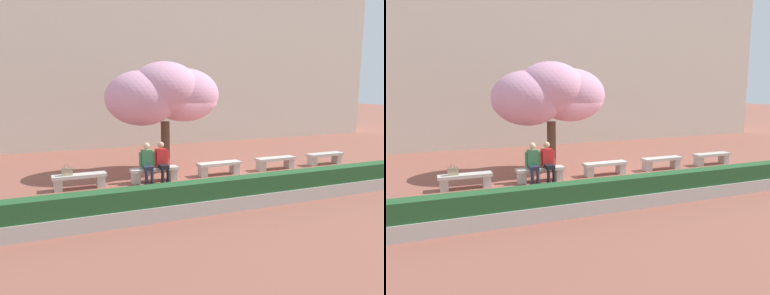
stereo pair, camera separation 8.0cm
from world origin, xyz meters
The scene contains 12 objects.
ground_plane centered at (0.00, 0.00, 0.00)m, with size 100.00×100.00×0.00m, color #8E5142.
building_facade centered at (0.00, 9.31, 4.24)m, with size 28.00×4.00×8.48m, color beige.
stone_bench_west_end centered at (-4.71, 0.00, 0.30)m, with size 1.59×0.43×0.45m.
stone_bench_near_west centered at (-2.35, 0.00, 0.30)m, with size 1.59×0.43×0.45m.
stone_bench_center centered at (0.00, 0.00, 0.30)m, with size 1.59×0.43×0.45m.
stone_bench_near_east centered at (2.35, 0.00, 0.30)m, with size 1.59×0.43×0.45m.
stone_bench_east_end centered at (4.71, 0.00, 0.30)m, with size 1.59×0.43×0.45m.
person_seated_left centered at (-2.60, -0.05, 0.70)m, with size 0.51×0.71×1.29m.
person_seated_right centered at (-2.11, -0.05, 0.70)m, with size 0.51×0.69×1.29m.
handbag centered at (-5.05, -0.01, 0.58)m, with size 0.30×0.15×0.34m.
cherry_tree_main centered at (-1.57, 1.33, 2.78)m, with size 4.16×2.61×3.93m.
planter_hedge_foreground centered at (0.00, -3.44, 0.39)m, with size 15.33×0.50×0.80m.
Camera 1 is at (-5.82, -11.43, 3.05)m, focal length 35.00 mm.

